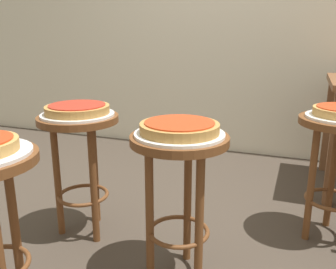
# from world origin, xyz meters

# --- Properties ---
(ground_plane) EXTENTS (6.00, 6.00, 0.00)m
(ground_plane) POSITION_xyz_m (0.00, 0.00, 0.00)
(ground_plane) COLOR #42382D
(stool_middle) EXTENTS (0.41, 0.41, 0.66)m
(stool_middle) POSITION_xyz_m (0.08, -0.27, 0.49)
(stool_middle) COLOR brown
(stool_middle) RESTS_ON ground_plane
(serving_plate_middle) EXTENTS (0.37, 0.37, 0.01)m
(serving_plate_middle) POSITION_xyz_m (0.08, -0.27, 0.66)
(serving_plate_middle) COLOR white
(serving_plate_middle) RESTS_ON stool_middle
(pizza_middle) EXTENTS (0.33, 0.33, 0.05)m
(pizza_middle) POSITION_xyz_m (0.08, -0.27, 0.69)
(pizza_middle) COLOR #B78442
(pizza_middle) RESTS_ON serving_plate_middle
(stool_leftside) EXTENTS (0.41, 0.41, 0.66)m
(stool_leftside) POSITION_xyz_m (-0.53, -0.10, 0.49)
(stool_leftside) COLOR brown
(stool_leftside) RESTS_ON ground_plane
(serving_plate_leftside) EXTENTS (0.37, 0.37, 0.01)m
(serving_plate_leftside) POSITION_xyz_m (-0.53, -0.10, 0.66)
(serving_plate_leftside) COLOR silver
(serving_plate_leftside) RESTS_ON stool_leftside
(pizza_leftside) EXTENTS (0.32, 0.32, 0.05)m
(pizza_leftside) POSITION_xyz_m (-0.53, -0.10, 0.69)
(pizza_leftside) COLOR #B78442
(pizza_leftside) RESTS_ON serving_plate_leftside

